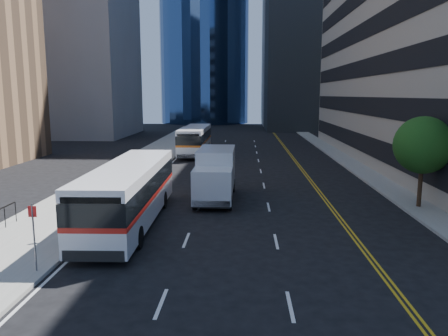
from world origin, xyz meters
name	(u,v)px	position (x,y,z in m)	size (l,w,h in m)	color
ground	(267,258)	(0.00, 0.00, 0.00)	(160.00, 160.00, 0.00)	black
sidewalk_west	(146,161)	(-10.50, 25.00, 0.07)	(5.00, 90.00, 0.15)	gray
sidewalk_east	(348,162)	(9.00, 25.00, 0.07)	(2.00, 90.00, 0.15)	gray
midrise_west	(68,21)	(-28.00, 52.00, 17.50)	(18.00, 18.00, 35.00)	gray
street_tree	(423,145)	(9.00, 8.00, 3.64)	(3.20, 3.20, 5.10)	#332114
bus_front	(130,192)	(-6.60, 4.32, 1.65)	(2.80, 11.75, 3.02)	silver
bus_rear	(195,139)	(-6.26, 30.68, 1.60)	(2.59, 11.41, 2.94)	silver
box_truck	(216,174)	(-2.68, 9.77, 1.62)	(2.27, 6.44, 3.07)	silver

